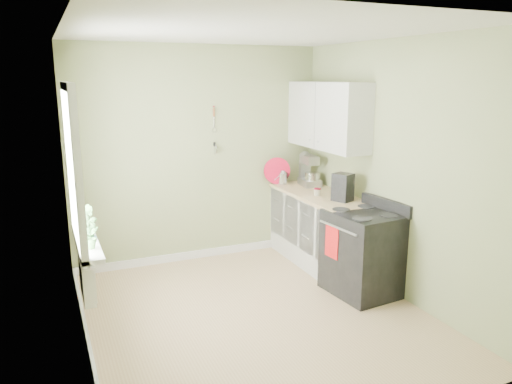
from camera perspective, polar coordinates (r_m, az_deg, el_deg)
name	(u,v)px	position (r m, az deg, el deg)	size (l,w,h in m)	color
floor	(256,316)	(5.10, 0.00, -14.02)	(3.20, 3.60, 0.02)	tan
ceiling	(256,30)	(4.56, 0.00, 18.06)	(3.20, 3.60, 0.02)	white
wall_back	(199,155)	(6.32, -6.55, 4.21)	(3.20, 0.02, 2.70)	#969F6C
wall_left	(73,199)	(4.28, -20.18, -0.74)	(0.02, 3.60, 2.70)	#969F6C
wall_right	(396,170)	(5.48, 15.67, 2.44)	(0.02, 3.60, 2.70)	#969F6C
base_cabinets	(319,230)	(6.32, 7.26, -4.35)	(0.60, 1.60, 0.87)	silver
countertop	(320,195)	(6.19, 7.30, -0.34)	(0.64, 1.60, 0.04)	tan
upper_cabinets	(327,116)	(6.20, 8.17, 8.64)	(0.35, 1.40, 0.80)	silver
window	(72,168)	(4.54, -20.28, 2.57)	(0.06, 1.14, 1.44)	white
window_sill	(87,242)	(4.70, -18.75, -5.40)	(0.18, 1.14, 0.04)	white
radiator	(87,279)	(4.77, -18.77, -9.38)	(0.12, 0.50, 0.35)	white
wall_utensils	(214,138)	(6.32, -4.78, 6.21)	(0.02, 0.14, 0.58)	tan
stove	(363,252)	(5.54, 12.08, -6.77)	(0.72, 0.80, 1.03)	black
stand_mixer	(309,171)	(6.60, 6.09, 2.38)	(0.26, 0.39, 0.44)	#B2B2B7
kettle	(283,177)	(6.64, 3.08, 1.68)	(0.19, 0.11, 0.19)	silver
coffee_maker	(343,188)	(5.82, 9.87, 0.46)	(0.25, 0.26, 0.32)	black
red_tray	(277,171)	(6.66, 2.41, 2.44)	(0.36, 0.36, 0.02)	#AE0E2C
jar	(317,192)	(6.06, 7.02, 0.02)	(0.08, 0.08, 0.09)	#BEB593
plant_a	(90,232)	(4.40, -18.47, -4.32)	(0.16, 0.11, 0.30)	#3E7335
plant_b	(86,222)	(4.71, -18.84, -3.23)	(0.16, 0.13, 0.30)	#3E7335
plant_c	(85,219)	(4.84, -18.96, -2.98)	(0.15, 0.15, 0.27)	#3E7335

